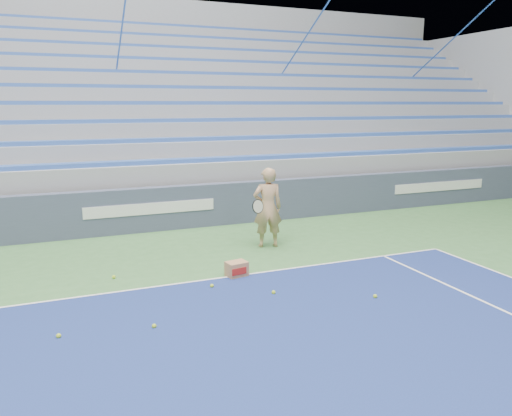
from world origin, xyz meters
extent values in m
cube|color=white|center=(0.00, 11.88, 0.01)|extent=(10.97, 0.05, 0.00)
cube|color=#3F4760|center=(0.00, 15.88, 0.55)|extent=(30.00, 0.30, 1.10)
cube|color=white|center=(0.00, 15.72, 0.60)|extent=(3.20, 0.02, 0.28)
cube|color=white|center=(9.00, 15.72, 0.60)|extent=(3.40, 0.02, 0.28)
cube|color=#92949A|center=(0.00, 20.43, 0.55)|extent=(30.00, 8.50, 1.10)
cube|color=#92949A|center=(0.00, 20.43, 1.35)|extent=(30.00, 8.50, 0.50)
cube|color=#3158B4|center=(0.00, 16.56, 1.66)|extent=(29.60, 0.42, 0.11)
cube|color=#92949A|center=(0.00, 20.86, 1.85)|extent=(30.00, 7.65, 0.50)
cube|color=#3158B4|center=(0.00, 17.41, 2.16)|extent=(29.60, 0.42, 0.11)
cube|color=#92949A|center=(0.00, 21.28, 2.35)|extent=(30.00, 6.80, 0.50)
cube|color=#3158B4|center=(0.00, 18.26, 2.66)|extent=(29.60, 0.42, 0.11)
cube|color=#92949A|center=(0.00, 21.71, 2.85)|extent=(30.00, 5.95, 0.50)
cube|color=#3158B4|center=(0.00, 19.11, 3.16)|extent=(29.60, 0.42, 0.11)
cube|color=#92949A|center=(0.00, 22.13, 3.35)|extent=(30.00, 5.10, 0.50)
cube|color=#3158B4|center=(0.00, 19.96, 3.66)|extent=(29.60, 0.42, 0.11)
cube|color=#92949A|center=(0.00, 22.56, 3.85)|extent=(30.00, 4.25, 0.50)
cube|color=#3158B4|center=(0.00, 20.81, 4.15)|extent=(29.60, 0.42, 0.11)
cube|color=#92949A|center=(0.00, 22.98, 4.35)|extent=(30.00, 3.40, 0.50)
cube|color=#3158B4|center=(0.00, 21.66, 4.65)|extent=(29.60, 0.42, 0.11)
cube|color=#92949A|center=(0.00, 23.41, 4.85)|extent=(30.00, 2.55, 0.50)
cube|color=#3158B4|center=(0.00, 22.51, 5.15)|extent=(29.60, 0.42, 0.11)
cube|color=#92949A|center=(0.00, 23.84, 5.35)|extent=(30.00, 1.70, 0.50)
cube|color=#3158B4|center=(0.00, 23.36, 5.65)|extent=(29.60, 0.42, 0.11)
cube|color=#92949A|center=(0.00, 24.26, 5.85)|extent=(30.00, 0.85, 0.50)
cube|color=#3158B4|center=(0.00, 24.21, 6.15)|extent=(29.60, 0.42, 0.11)
cube|color=#92949A|center=(15.15, 20.43, 3.05)|extent=(0.30, 8.80, 6.10)
cube|color=#92949A|center=(0.00, 24.98, 3.65)|extent=(31.00, 0.40, 7.30)
cylinder|color=#3364B3|center=(0.00, 20.43, 4.60)|extent=(0.05, 8.53, 5.04)
cylinder|color=#3364B3|center=(6.00, 20.43, 4.60)|extent=(0.05, 8.53, 5.04)
cylinder|color=#3364B3|center=(12.00, 20.43, 4.60)|extent=(0.05, 8.53, 5.04)
imported|color=tan|center=(2.16, 13.49, 0.89)|extent=(0.72, 0.54, 1.77)
cylinder|color=black|center=(1.81, 13.24, 0.95)|extent=(0.12, 0.27, 0.08)
cylinder|color=beige|center=(1.71, 12.96, 1.05)|extent=(0.29, 0.16, 0.28)
torus|color=black|center=(1.71, 12.96, 1.05)|extent=(0.31, 0.18, 0.30)
cube|color=#A87751|center=(0.85, 11.90, 0.14)|extent=(0.41, 0.34, 0.28)
cube|color=#B21E19|center=(0.85, 11.75, 0.14)|extent=(0.29, 0.07, 0.13)
sphere|color=#B8D92C|center=(-2.24, 10.46, 0.03)|extent=(0.07, 0.07, 0.07)
sphere|color=#B8D92C|center=(1.18, 12.44, 0.03)|extent=(0.07, 0.07, 0.07)
sphere|color=#B8D92C|center=(1.12, 10.82, 0.03)|extent=(0.07, 0.07, 0.07)
sphere|color=#B8D92C|center=(0.25, 11.50, 0.03)|extent=(0.07, 0.07, 0.07)
sphere|color=#B8D92C|center=(-1.27, 12.61, 0.03)|extent=(0.07, 0.07, 0.07)
sphere|color=#B8D92C|center=(2.60, 10.04, 0.03)|extent=(0.07, 0.07, 0.07)
sphere|color=#B8D92C|center=(-0.98, 10.27, 0.03)|extent=(0.07, 0.07, 0.07)
camera|label=1|loc=(-2.10, 3.63, 3.13)|focal=35.00mm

